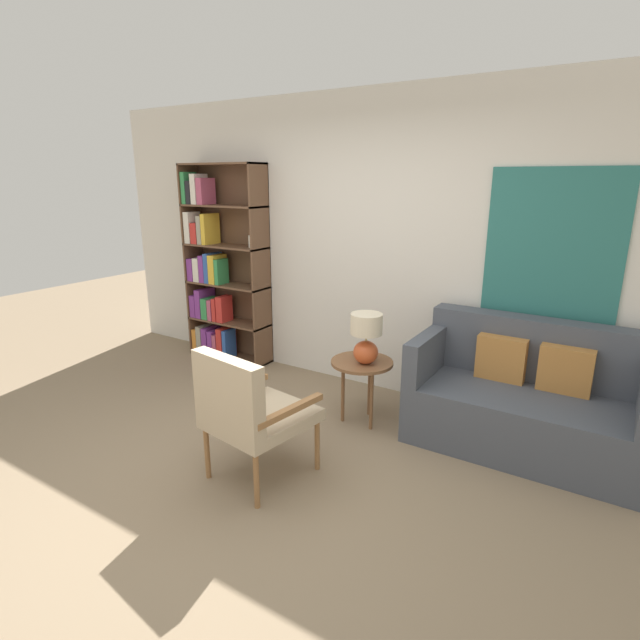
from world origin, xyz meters
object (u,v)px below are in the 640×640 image
table_lamp (366,336)px  couch (526,401)px  armchair (248,408)px  side_table (362,368)px  bookshelf (217,274)px

table_lamp → couch: bearing=17.3°
armchair → couch: bearing=45.9°
couch → side_table: (-1.20, -0.33, 0.12)m
bookshelf → side_table: bookshelf is taller
bookshelf → table_lamp: bearing=-15.7°
bookshelf → armchair: 2.56m
table_lamp → armchair: bearing=-103.7°
armchair → table_lamp: (0.27, 1.11, 0.23)m
bookshelf → side_table: (2.09, -0.57, -0.46)m
side_table → table_lamp: size_ratio=1.31×
armchair → couch: couch is taller
armchair → couch: 2.06m
table_lamp → bookshelf: bearing=164.3°
couch → table_lamp: bearing=-162.7°
bookshelf → armchair: (1.87, -1.71, -0.40)m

